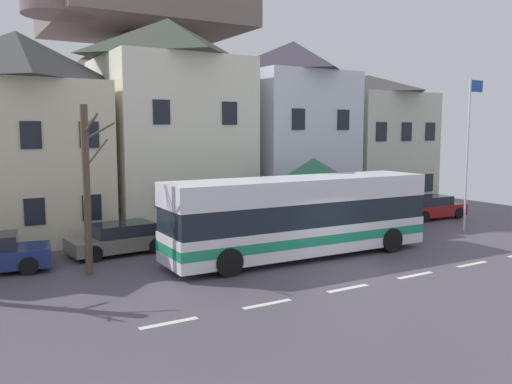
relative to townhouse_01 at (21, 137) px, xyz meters
The scene contains 16 objects.
ground_plane 16.05m from the townhouse_01, 52.93° to the right, with size 40.00×60.00×0.07m.
townhouse_01 is the anchor object (origin of this frame).
townhouse_02 7.25m from the townhouse_01, ahead, with size 6.89×6.90×10.65m.
townhouse_03 14.50m from the townhouse_01, ahead, with size 6.00×5.39×10.00m.
townhouse_04 20.86m from the townhouse_01, ahead, with size 6.08×6.92×8.51m.
hilltop_castle 19.42m from the townhouse_01, 54.96° to the left, with size 38.74×38.74×19.89m.
transit_bus 13.23m from the townhouse_01, 46.34° to the right, with size 11.06×2.75×3.14m.
bus_shelter 13.52m from the townhouse_01, 25.75° to the right, with size 3.60×3.60×3.68m.
parked_car_00 21.66m from the townhouse_01, 15.03° to the right, with size 4.09×1.97×1.29m.
parked_car_01 16.99m from the townhouse_01, 18.90° to the right, with size 4.42×1.92×1.33m.
parked_car_03 7.12m from the townhouse_01, 60.16° to the right, with size 4.01×2.21×1.23m.
pedestrian_00 17.41m from the townhouse_01, 27.07° to the right, with size 0.32×0.31×1.61m.
pedestrian_01 18.63m from the townhouse_01, 26.61° to the right, with size 0.30×0.38×1.55m.
public_bench 13.01m from the townhouse_01, 18.50° to the right, with size 1.54×0.48×0.87m.
flagpole 21.10m from the townhouse_01, 25.39° to the right, with size 0.95×0.10×7.45m.
bare_tree_01 7.95m from the townhouse_01, 81.78° to the right, with size 1.27×1.80×5.84m.
Camera 1 is at (-12.28, -13.86, 4.97)m, focal length 37.21 mm.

